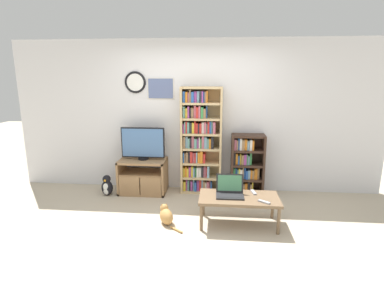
# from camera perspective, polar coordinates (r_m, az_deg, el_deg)

# --- Properties ---
(ground_plane) EXTENTS (18.00, 18.00, 0.00)m
(ground_plane) POSITION_cam_1_polar(r_m,az_deg,el_deg) (4.05, -1.35, -16.61)
(ground_plane) COLOR #BCAD93
(wall_back) EXTENTS (6.38, 0.09, 2.60)m
(wall_back) POSITION_cam_1_polar(r_m,az_deg,el_deg) (5.21, 0.54, 5.30)
(wall_back) COLOR silver
(wall_back) RESTS_ON ground_plane
(tv_stand) EXTENTS (0.80, 0.49, 0.59)m
(tv_stand) POSITION_cam_1_polar(r_m,az_deg,el_deg) (5.29, -9.32, -6.03)
(tv_stand) COLOR #9E754C
(tv_stand) RESTS_ON ground_plane
(television) EXTENTS (0.74, 0.18, 0.56)m
(television) POSITION_cam_1_polar(r_m,az_deg,el_deg) (5.16, -9.32, 0.11)
(television) COLOR black
(television) RESTS_ON tv_stand
(bookshelf_tall) EXTENTS (0.69, 0.30, 1.82)m
(bookshelf_tall) POSITION_cam_1_polar(r_m,az_deg,el_deg) (5.10, 1.40, 0.44)
(bookshelf_tall) COLOR tan
(bookshelf_tall) RESTS_ON ground_plane
(bookshelf_short) EXTENTS (0.55, 0.31, 1.04)m
(bookshelf_short) POSITION_cam_1_polar(r_m,az_deg,el_deg) (5.20, 10.16, -3.93)
(bookshelf_short) COLOR #3D281E
(bookshelf_short) RESTS_ON ground_plane
(coffee_table) EXTENTS (1.07, 0.53, 0.40)m
(coffee_table) POSITION_cam_1_polar(r_m,az_deg,el_deg) (4.16, 8.93, -10.42)
(coffee_table) COLOR brown
(coffee_table) RESTS_ON ground_plane
(laptop) EXTENTS (0.37, 0.30, 0.27)m
(laptop) POSITION_cam_1_polar(r_m,az_deg,el_deg) (4.16, 7.21, -8.75)
(laptop) COLOR #232326
(laptop) RESTS_ON coffee_table
(remote_near_laptop) EXTENTS (0.07, 0.17, 0.02)m
(remote_near_laptop) POSITION_cam_1_polar(r_m,az_deg,el_deg) (4.30, 11.63, -8.98)
(remote_near_laptop) COLOR #99999E
(remote_near_laptop) RESTS_ON coffee_table
(remote_far_from_laptop) EXTENTS (0.16, 0.13, 0.02)m
(remote_far_from_laptop) POSITION_cam_1_polar(r_m,az_deg,el_deg) (4.02, 13.57, -10.67)
(remote_far_from_laptop) COLOR #99999E
(remote_far_from_laptop) RESTS_ON coffee_table
(cat) EXTENTS (0.40, 0.43, 0.27)m
(cat) POSITION_cam_1_polar(r_m,az_deg,el_deg) (4.25, -4.97, -13.38)
(cat) COLOR #B78447
(cat) RESTS_ON ground_plane
(penguin_figurine) EXTENTS (0.19, 0.17, 0.36)m
(penguin_figurine) POSITION_cam_1_polar(r_m,az_deg,el_deg) (5.33, -15.89, -7.73)
(penguin_figurine) COLOR black
(penguin_figurine) RESTS_ON ground_plane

